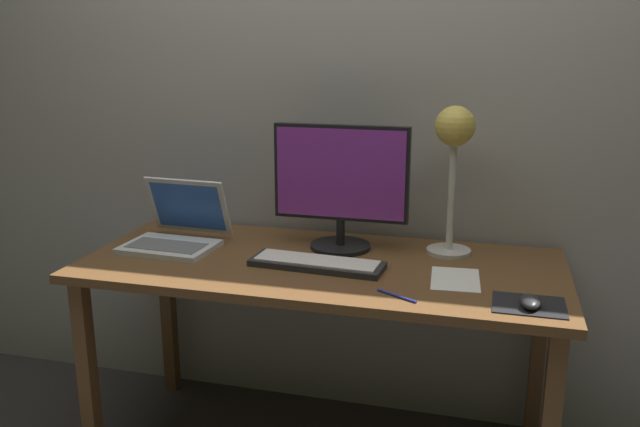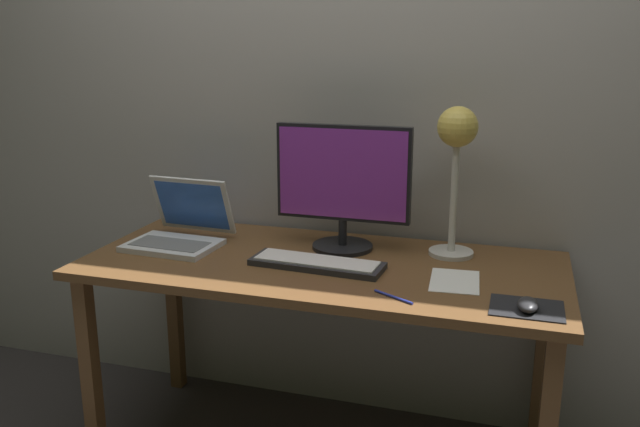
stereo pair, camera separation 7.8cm
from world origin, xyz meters
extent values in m
cube|color=#A8A099|center=(0.00, 0.40, 1.30)|extent=(4.80, 0.06, 2.60)
cube|color=brown|center=(0.00, 0.00, 0.72)|extent=(1.60, 0.70, 0.03)
cube|color=brown|center=(-0.74, -0.29, 0.35)|extent=(0.05, 0.05, 0.71)
cube|color=brown|center=(-0.74, 0.29, 0.35)|extent=(0.05, 0.05, 0.71)
cube|color=brown|center=(0.74, 0.29, 0.35)|extent=(0.05, 0.05, 0.71)
cylinder|color=black|center=(0.03, 0.16, 0.75)|extent=(0.21, 0.21, 0.01)
cylinder|color=black|center=(0.03, 0.16, 0.80)|extent=(0.03, 0.03, 0.09)
cube|color=black|center=(0.03, 0.16, 1.01)|extent=(0.48, 0.03, 0.33)
cube|color=purple|center=(0.03, 0.14, 1.01)|extent=(0.45, 0.00, 0.31)
cube|color=#28282B|center=(0.00, -0.06, 0.75)|extent=(0.45, 0.17, 0.02)
cube|color=silver|center=(0.00, -0.06, 0.76)|extent=(0.41, 0.14, 0.01)
cube|color=silver|center=(-0.55, -0.02, 0.75)|extent=(0.33, 0.24, 0.02)
cube|color=slate|center=(-0.55, -0.03, 0.76)|extent=(0.27, 0.14, 0.00)
cube|color=silver|center=(-0.54, 0.13, 0.87)|extent=(0.32, 0.10, 0.21)
cube|color=blue|center=(-0.54, 0.13, 0.87)|extent=(0.28, 0.09, 0.18)
cylinder|color=beige|center=(0.41, 0.20, 0.75)|extent=(0.15, 0.15, 0.01)
cylinder|color=silver|center=(0.41, 0.20, 0.96)|extent=(0.02, 0.02, 0.40)
sphere|color=gold|center=(0.41, 0.20, 1.18)|extent=(0.14, 0.14, 0.14)
sphere|color=#FFEAB2|center=(0.41, 0.19, 1.15)|extent=(0.05, 0.05, 0.05)
cube|color=black|center=(0.66, -0.22, 0.74)|extent=(0.20, 0.16, 0.00)
ellipsoid|color=#28282B|center=(0.66, -0.24, 0.76)|extent=(0.06, 0.10, 0.03)
cube|color=white|center=(0.45, -0.06, 0.74)|extent=(0.16, 0.22, 0.00)
cylinder|color=#2633A5|center=(0.29, -0.25, 0.74)|extent=(0.13, 0.07, 0.01)
camera|label=1|loc=(0.54, -2.03, 1.47)|focal=37.11mm
camera|label=2|loc=(0.61, -2.01, 1.47)|focal=37.11mm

